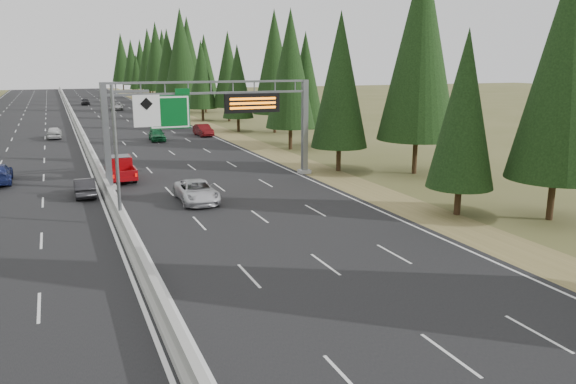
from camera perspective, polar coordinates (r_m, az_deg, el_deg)
The scene contains 15 objects.
road at distance 88.15m, azimuth -20.65°, elevation 6.19°, with size 32.00×260.00×0.08m, color black.
shoulder_right at distance 90.55m, azimuth -9.27°, elevation 7.01°, with size 3.60×260.00×0.06m, color olive.
median_barrier at distance 88.11m, azimuth -20.67°, elevation 6.43°, with size 0.70×260.00×0.85m.
sign_gantry at distance 44.35m, azimuth -6.90°, elevation 7.78°, with size 16.75×0.98×7.80m.
hov_sign_pole at distance 33.10m, azimuth -16.09°, elevation 4.66°, with size 2.80×0.50×8.00m.
tree_row_right at distance 90.94m, azimuth -6.88°, elevation 13.05°, with size 12.20×241.49×18.91m.
silver_minivan at distance 38.19m, azimuth -9.27°, elevation 0.06°, with size 2.38×5.17×1.44m, color silver.
red_pickup at distance 47.12m, azimuth -16.72°, elevation 2.48°, with size 1.97×5.52×1.80m.
car_ahead_green at distance 69.41m, azimuth -13.17°, elevation 5.70°, with size 1.73×4.30×1.46m, color #14582D.
car_ahead_dkred at distance 72.96m, azimuth -8.60°, elevation 6.23°, with size 1.55×4.45×1.47m, color #4F0B0D.
car_ahead_dkgrey at distance 84.60m, azimuth -11.51°, elevation 7.08°, with size 2.22×5.45×1.58m, color black.
car_ahead_white at distance 117.42m, azimuth -17.02°, elevation 8.33°, with size 2.34×5.08×1.41m, color silver.
car_ahead_far at distance 133.82m, azimuth -19.91°, elevation 8.64°, with size 1.73×4.31×1.47m, color black.
car_onc_near at distance 41.83m, azimuth -19.97°, elevation 0.47°, with size 1.37×3.92×1.29m, color black.
car_onc_white at distance 75.40m, azimuth -22.66°, elevation 5.60°, with size 1.74×4.33×1.47m, color silver.
Camera 1 is at (-3.12, -7.61, 9.25)m, focal length 35.00 mm.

